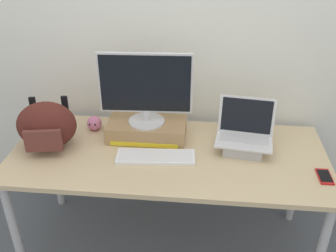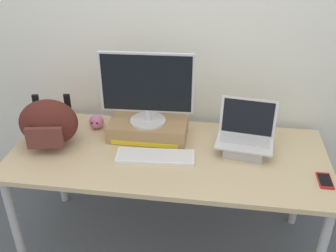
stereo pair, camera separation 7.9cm
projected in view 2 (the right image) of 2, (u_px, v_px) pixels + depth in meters
ground_plane at (168, 243)px, 2.64m from camera, size 20.00×20.00×0.00m
back_wall at (179, 35)px, 2.42m from camera, size 7.00×0.10×2.60m
desk at (168, 162)px, 2.31m from camera, size 1.84×0.79×0.74m
toner_box_yellow at (148, 129)px, 2.40m from camera, size 0.48×0.25×0.11m
desktop_monitor at (147, 88)px, 2.26m from camera, size 0.55×0.22×0.44m
open_laptop at (245, 142)px, 2.26m from camera, size 0.35×0.27×0.30m
external_keyboard at (155, 156)px, 2.22m from camera, size 0.46×0.18×0.02m
messenger_backpack at (49, 123)px, 2.29m from camera, size 0.38×0.31×0.29m
coffee_mug at (52, 117)px, 2.56m from camera, size 0.13×0.09×0.09m
cell_phone at (325, 181)px, 2.03m from camera, size 0.07×0.13×0.01m
plush_toy at (97, 122)px, 2.50m from camera, size 0.09×0.09×0.09m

